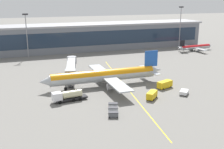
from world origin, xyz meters
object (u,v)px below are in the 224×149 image
at_px(fuel_tanker, 67,96).
at_px(baggage_cart_1, 113,110).
at_px(lavatory_truck, 165,84).
at_px(baggage_cart_2, 113,105).
at_px(baggage_cart_0, 113,114).
at_px(main_airliner, 104,76).
at_px(pushback_tug, 184,92).
at_px(crew_van, 152,95).
at_px(commuter_jet_far, 195,47).

relative_size(fuel_tanker, baggage_cart_1, 3.67).
xyz_separation_m(lavatory_truck, baggage_cart_2, (-22.87, -10.96, -0.64)).
distance_m(fuel_tanker, baggage_cart_0, 18.15).
bearing_deg(lavatory_truck, main_airliner, 153.59).
height_order(baggage_cart_0, baggage_cart_2, same).
bearing_deg(pushback_tug, lavatory_truck, 109.11).
distance_m(crew_van, commuter_jet_far, 87.17).
distance_m(crew_van, baggage_cart_1, 15.97).
bearing_deg(fuel_tanker, crew_van, -14.90).
bearing_deg(baggage_cart_2, baggage_cart_1, -108.58).
distance_m(main_airliner, lavatory_truck, 21.17).
bearing_deg(baggage_cart_2, main_airliner, 78.79).
relative_size(main_airliner, pushback_tug, 10.42).
bearing_deg(pushback_tug, main_airliner, 141.34).
bearing_deg(lavatory_truck, commuter_jet_far, 46.91).
height_order(crew_van, lavatory_truck, lavatory_truck).
bearing_deg(baggage_cart_0, commuter_jet_far, 43.32).
distance_m(fuel_tanker, lavatory_truck, 34.16).
bearing_deg(lavatory_truck, pushback_tug, -70.89).
bearing_deg(commuter_jet_far, baggage_cart_1, -137.53).
xyz_separation_m(pushback_tug, baggage_cart_2, (-25.61, -3.06, -0.07)).
distance_m(fuel_tanker, baggage_cart_1, 16.24).
height_order(pushback_tug, baggage_cart_1, baggage_cart_1).
xyz_separation_m(crew_van, pushback_tug, (11.80, 0.19, -0.47)).
height_order(baggage_cart_1, commuter_jet_far, commuter_jet_far).
xyz_separation_m(fuel_tanker, crew_van, (25.06, -6.67, -0.43)).
bearing_deg(pushback_tug, crew_van, -179.07).
relative_size(crew_van, baggage_cart_1, 1.68).
distance_m(pushback_tug, lavatory_truck, 8.38).
height_order(lavatory_truck, commuter_jet_far, commuter_jet_far).
bearing_deg(commuter_jet_far, fuel_tanker, -146.63).
bearing_deg(baggage_cart_1, baggage_cart_0, -108.58).
xyz_separation_m(baggage_cart_0, baggage_cart_2, (2.04, 6.07, 0.00)).
bearing_deg(fuel_tanker, baggage_cart_0, -59.43).
height_order(fuel_tanker, commuter_jet_far, commuter_jet_far).
relative_size(main_airliner, commuter_jet_far, 1.84).
xyz_separation_m(baggage_cart_0, baggage_cart_1, (1.02, 3.03, 0.00)).
xyz_separation_m(crew_van, baggage_cart_2, (-13.81, -2.87, -0.53)).
bearing_deg(lavatory_truck, baggage_cart_0, -145.64).
bearing_deg(baggage_cart_1, pushback_tug, 12.89).
bearing_deg(pushback_tug, baggage_cart_2, -173.18).
distance_m(lavatory_truck, baggage_cart_1, 27.70).
bearing_deg(pushback_tug, fuel_tanker, 170.04).
relative_size(fuel_tanker, baggage_cart_0, 3.67).
height_order(pushback_tug, baggage_cart_2, baggage_cart_2).
distance_m(main_airliner, crew_van, 20.16).
bearing_deg(main_airliner, fuel_tanker, -144.79).
bearing_deg(crew_van, lavatory_truck, 41.77).
bearing_deg(lavatory_truck, baggage_cart_1, -149.63).
relative_size(crew_van, pushback_tug, 1.16).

